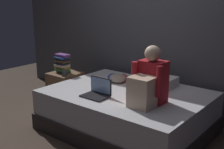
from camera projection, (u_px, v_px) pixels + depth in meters
ground_plane at (100, 133)px, 3.75m from camera, size 8.00×8.00×0.00m
wall_back at (153, 21)px, 4.30m from camera, size 5.60×0.10×2.70m
bed at (127, 111)px, 3.79m from camera, size 2.00×1.50×0.53m
nightstand at (65, 89)px, 4.66m from camera, size 0.44×0.46×0.54m
person_sitting at (149, 82)px, 3.23m from camera, size 0.39×0.44×0.65m
laptop at (97, 92)px, 3.52m from camera, size 0.32×0.23×0.22m
pillow at (154, 81)px, 3.96m from camera, size 0.56×0.36×0.13m
book_stack at (62, 64)px, 4.56m from camera, size 0.25×0.17×0.30m
mug at (64, 73)px, 4.41m from camera, size 0.08×0.08×0.09m
clothes_pile at (118, 78)px, 4.12m from camera, size 0.32×0.28×0.13m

